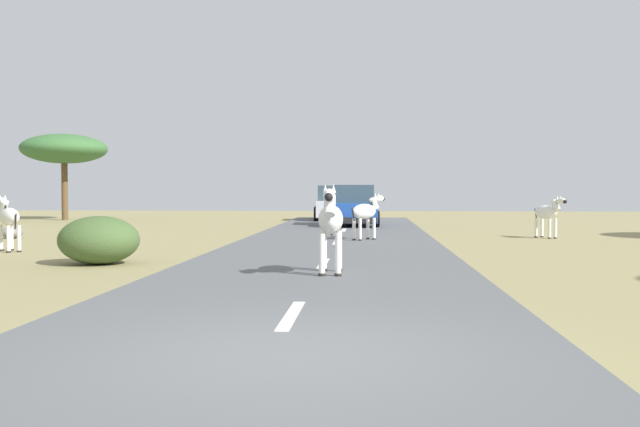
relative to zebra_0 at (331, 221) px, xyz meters
name	(u,v)px	position (x,y,z in m)	size (l,w,h in m)	color
ground_plane	(289,359)	(-0.05, -6.17, -1.03)	(90.00, 90.00, 0.00)	#8E8456
road	(268,356)	(-0.25, -6.17, -1.00)	(6.00, 64.00, 0.05)	#56595B
lane_markings	(250,382)	(-0.25, -7.17, -0.97)	(0.16, 56.00, 0.01)	silver
zebra_0	(331,221)	(0.00, 0.00, 0.00)	(0.47, 1.74, 1.64)	silver
zebra_1	(548,213)	(6.53, 10.57, -0.19)	(0.89, 1.37, 1.40)	silver
zebra_2	(9,218)	(-8.57, 4.67, -0.16)	(1.21, 1.25, 1.46)	silver
zebra_4	(366,212)	(0.61, 8.77, -0.12)	(1.15, 1.27, 1.43)	silver
car_0	(334,204)	(-1.07, 22.84, -0.18)	(2.21, 4.43, 1.74)	silver
car_1	(354,207)	(0.04, 17.40, -0.18)	(2.21, 4.43, 1.74)	#1E479E
tree_1	(64,149)	(-15.12, 22.63, 2.66)	(4.37, 4.37, 4.47)	brown
bush_1	(99,240)	(-5.06, 1.82, -0.51)	(1.72, 1.55, 1.03)	#425B2D
rock_0	(12,232)	(-10.92, 9.26, -0.83)	(0.67, 0.70, 0.40)	gray
rock_1	(108,240)	(-5.98, 4.73, -0.71)	(0.85, 0.94, 0.63)	gray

